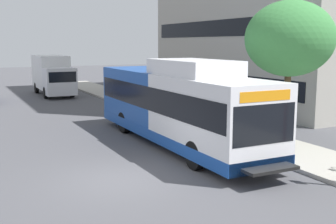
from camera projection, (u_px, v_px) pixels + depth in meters
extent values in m
plane|color=#4C4C51|center=(65.00, 133.00, 20.49)|extent=(120.00, 120.00, 0.00)
cube|color=#A8A399|center=(209.00, 126.00, 21.82)|extent=(3.00, 56.00, 0.14)
cube|color=white|center=(213.00, 115.00, 15.37)|extent=(2.54, 5.80, 2.73)
cube|color=#19479E|center=(148.00, 97.00, 20.48)|extent=(2.54, 5.80, 2.73)
cube|color=#19479E|center=(176.00, 132.00, 18.11)|extent=(2.57, 11.60, 0.44)
cube|color=black|center=(176.00, 97.00, 17.87)|extent=(2.58, 11.25, 0.96)
cube|color=black|center=(264.00, 124.00, 12.82)|extent=(2.34, 0.10, 1.24)
cube|color=orange|center=(265.00, 96.00, 12.67)|extent=(1.91, 0.08, 0.32)
cube|color=white|center=(193.00, 68.00, 16.38)|extent=(2.16, 4.06, 0.60)
cube|color=black|center=(271.00, 169.00, 12.69)|extent=(1.78, 0.60, 0.10)
cylinder|color=black|center=(195.00, 155.00, 14.45)|extent=(0.30, 1.00, 1.00)
cylinder|color=black|center=(249.00, 148.00, 15.45)|extent=(0.30, 1.00, 1.00)
cylinder|color=black|center=(124.00, 122.00, 20.43)|extent=(0.30, 1.00, 1.00)
cylinder|color=black|center=(166.00, 119.00, 21.43)|extent=(0.30, 1.00, 1.00)
cylinder|color=#4C3823|center=(287.00, 106.00, 18.09)|extent=(0.28, 0.28, 2.94)
ellipsoid|color=#3D8442|center=(290.00, 39.00, 17.63)|extent=(3.73, 3.73, 3.17)
cube|color=silver|center=(60.00, 81.00, 32.87)|extent=(2.30, 2.00, 2.10)
cube|color=white|center=(50.00, 72.00, 35.87)|extent=(2.30, 5.00, 2.70)
cube|color=black|center=(63.00, 77.00, 31.95)|extent=(2.07, 0.08, 0.80)
cylinder|color=black|center=(46.00, 93.00, 32.95)|extent=(0.26, 0.92, 0.92)
cylinder|color=black|center=(72.00, 91.00, 33.86)|extent=(0.26, 0.92, 0.92)
cylinder|color=black|center=(37.00, 88.00, 36.60)|extent=(0.26, 0.92, 0.92)
cylinder|color=black|center=(60.00, 87.00, 37.51)|extent=(0.26, 0.92, 0.92)
cube|color=black|center=(275.00, 77.00, 31.49)|extent=(10.72, 16.91, 1.10)
cube|color=black|center=(277.00, 29.00, 30.93)|extent=(10.72, 16.91, 1.10)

